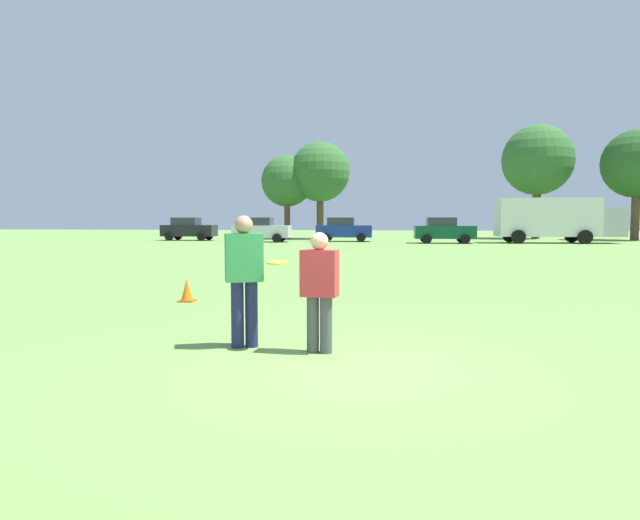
% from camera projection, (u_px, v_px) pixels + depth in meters
% --- Properties ---
extents(ground_plane, '(155.79, 155.79, 0.00)m').
position_uv_depth(ground_plane, '(356.00, 369.00, 6.44)').
color(ground_plane, '#6B9347').
extents(player_thrower, '(0.56, 0.44, 1.76)m').
position_uv_depth(player_thrower, '(244.00, 273.00, 7.46)').
color(player_thrower, '#1E234C').
rests_on(player_thrower, ground).
extents(player_defender, '(0.48, 0.31, 1.55)m').
position_uv_depth(player_defender, '(319.00, 286.00, 7.17)').
color(player_defender, '#4C4C51').
rests_on(player_defender, ground).
extents(frisbee, '(0.27, 0.27, 0.04)m').
position_uv_depth(frisbee, '(277.00, 263.00, 7.30)').
color(frisbee, yellow).
extents(traffic_cone, '(0.32, 0.32, 0.48)m').
position_uv_depth(traffic_cone, '(187.00, 291.00, 11.68)').
color(traffic_cone, '#D8590C').
rests_on(traffic_cone, ground).
extents(parked_car_near_left, '(4.26, 2.33, 1.82)m').
position_uv_depth(parked_car_near_left, '(189.00, 229.00, 44.96)').
color(parked_car_near_left, black).
rests_on(parked_car_near_left, ground).
extents(parked_car_mid_left, '(4.26, 2.33, 1.82)m').
position_uv_depth(parked_car_mid_left, '(261.00, 230.00, 41.71)').
color(parked_car_mid_left, silver).
rests_on(parked_car_mid_left, ground).
extents(parked_car_center, '(4.26, 2.33, 1.82)m').
position_uv_depth(parked_car_center, '(344.00, 229.00, 42.70)').
color(parked_car_center, navy).
rests_on(parked_car_center, ground).
extents(parked_car_mid_right, '(4.26, 2.33, 1.82)m').
position_uv_depth(parked_car_mid_right, '(444.00, 230.00, 39.59)').
color(parked_car_mid_right, '#0C4C2D').
rests_on(parked_car_mid_right, ground).
extents(box_truck, '(8.58, 3.21, 3.18)m').
position_uv_depth(box_truck, '(555.00, 218.00, 39.71)').
color(box_truck, white).
rests_on(box_truck, ground).
extents(tree_west_oak, '(4.41, 4.41, 7.17)m').
position_uv_depth(tree_west_oak, '(287.00, 181.00, 48.21)').
color(tree_west_oak, brown).
rests_on(tree_west_oak, ground).
extents(tree_west_maple, '(5.08, 5.08, 8.25)m').
position_uv_depth(tree_west_maple, '(320.00, 172.00, 47.69)').
color(tree_west_maple, brown).
rests_on(tree_west_maple, ground).
extents(tree_center_elm, '(6.03, 6.03, 9.80)m').
position_uv_depth(tree_center_elm, '(538.00, 160.00, 48.28)').
color(tree_center_elm, brown).
rests_on(tree_center_elm, ground).
extents(tree_east_birch, '(5.44, 5.44, 8.83)m').
position_uv_depth(tree_east_birch, '(637.00, 164.00, 44.63)').
color(tree_east_birch, brown).
rests_on(tree_east_birch, ground).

